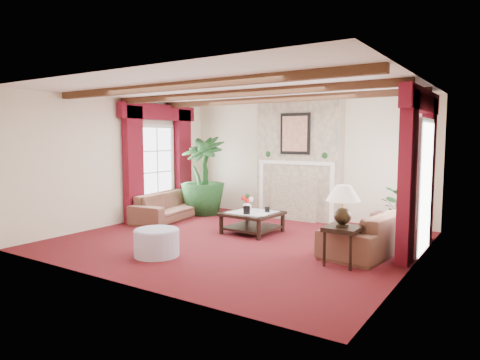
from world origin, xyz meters
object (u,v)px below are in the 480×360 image
Objects in this scene: coffee_table at (252,223)px; side_table at (342,246)px; sofa_right at (373,223)px; potted_palm at (203,193)px; ottoman at (157,243)px; sofa_left at (170,201)px.

side_table is (2.22, -1.10, 0.08)m from coffee_table.
coffee_table is at bearing -82.29° from sofa_right.
potted_palm reaches higher than ottoman.
potted_palm is 4.83m from side_table.
sofa_right is at bearing 39.06° from ottoman.
potted_palm is at bearing -96.26° from sofa_right.
side_table is (4.29, -2.19, -0.24)m from potted_palm.
potted_palm reaches higher than sofa_right.
sofa_left is at bearing -84.72° from sofa_right.
sofa_left is 3.01× the size of ottoman.
potted_palm is (-4.43, 1.08, 0.08)m from sofa_right.
coffee_table is 1.40× the size of ottoman.
potted_palm is 1.99× the size of coffee_table.
sofa_right is 1.19× the size of potted_palm.
coffee_table is at bearing -103.92° from sofa_left.
coffee_table is (2.34, -0.19, -0.20)m from sofa_left.
ottoman is (-0.41, -2.23, 0.00)m from coffee_table.
potted_palm is (0.27, 0.90, 0.12)m from sofa_left.
ottoman is at bearing -43.53° from sofa_right.
sofa_left is 0.95m from potted_palm.
potted_palm reaches higher than coffee_table.
coffee_table is 2.26m from ottoman.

